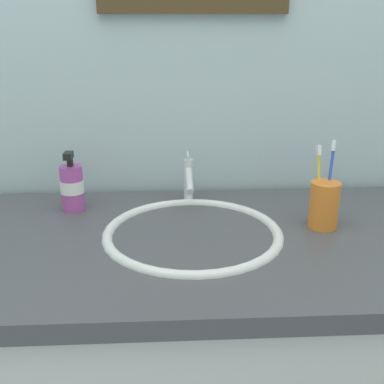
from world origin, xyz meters
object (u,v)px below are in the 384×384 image
object	(u,v)px
toothbrush_cup	(324,205)
soap_dispenser	(72,187)
toothbrush_blue	(330,177)
faucet	(189,179)
toothbrush_yellow	(319,179)

from	to	relation	value
toothbrush_cup	soap_dispenser	bearing A→B (deg)	166.65
toothbrush_blue	faucet	bearing A→B (deg)	154.37
toothbrush_yellow	soap_dispenser	size ratio (longest dim) A/B	1.17
toothbrush_yellow	soap_dispenser	bearing A→B (deg)	169.57
faucet	toothbrush_blue	world-z (taller)	toothbrush_blue
toothbrush_blue	toothbrush_cup	bearing A→B (deg)	-125.11
toothbrush_blue	soap_dispenser	world-z (taller)	toothbrush_blue
toothbrush_blue	soap_dispenser	xyz separation A→B (m)	(-0.61, 0.12, -0.05)
faucet	toothbrush_cup	bearing A→B (deg)	-29.64
toothbrush_cup	soap_dispenser	world-z (taller)	soap_dispenser
faucet	toothbrush_yellow	world-z (taller)	toothbrush_yellow
faucet	toothbrush_yellow	xyz separation A→B (m)	(0.30, -0.14, 0.04)
soap_dispenser	toothbrush_yellow	bearing A→B (deg)	-10.43
faucet	soap_dispenser	world-z (taller)	soap_dispenser
toothbrush_yellow	soap_dispenser	xyz separation A→B (m)	(-0.59, 0.11, -0.05)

